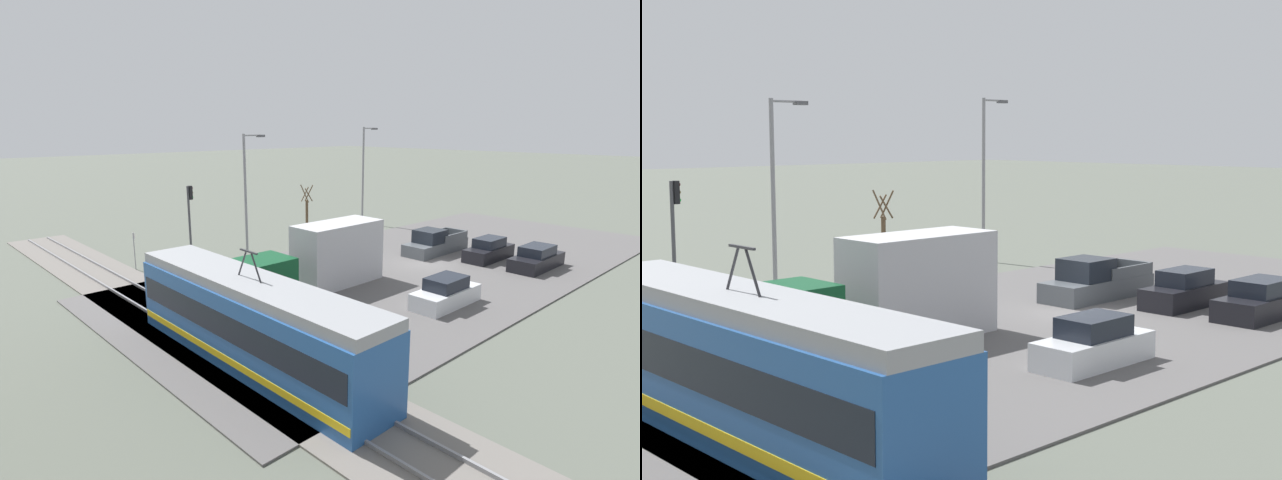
# 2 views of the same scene
# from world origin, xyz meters

# --- Properties ---
(ground_plane) EXTENTS (320.00, 320.00, 0.00)m
(ground_plane) POSITION_xyz_m (0.00, 0.00, 0.00)
(ground_plane) COLOR #565B51
(road_surface) EXTENTS (18.84, 42.37, 0.08)m
(road_surface) POSITION_xyz_m (0.00, 0.00, 0.04)
(road_surface) COLOR #565454
(road_surface) RESTS_ON ground
(rail_bed) EXTENTS (55.12, 4.40, 0.22)m
(rail_bed) POSITION_xyz_m (0.00, 17.62, 0.05)
(rail_bed) COLOR slate
(rail_bed) RESTS_ON ground
(light_rail_tram) EXTENTS (13.64, 2.67, 4.65)m
(light_rail_tram) POSITION_xyz_m (-3.96, 17.62, 1.79)
(light_rail_tram) COLOR #235193
(light_rail_tram) RESTS_ON ground
(box_truck) EXTENTS (2.44, 9.65, 3.75)m
(box_truck) POSITION_xyz_m (1.10, 8.92, 1.81)
(box_truck) COLOR #0C4723
(box_truck) RESTS_ON ground
(pickup_truck) EXTENTS (2.05, 5.89, 1.87)m
(pickup_truck) POSITION_xyz_m (1.35, -3.16, 0.78)
(pickup_truck) COLOR #4C5156
(pickup_truck) RESTS_ON ground
(sedan_car_0) EXTENTS (1.71, 4.50, 1.59)m
(sedan_car_0) POSITION_xyz_m (-2.47, -4.30, 0.74)
(sedan_car_0) COLOR black
(sedan_car_0) RESTS_ON ground
(sedan_car_1) EXTENTS (1.89, 4.79, 1.55)m
(sedan_car_1) POSITION_xyz_m (-5.84, -4.54, 0.72)
(sedan_car_1) COLOR black
(sedan_car_1) RESTS_ON ground
(sedan_car_2) EXTENTS (1.74, 4.33, 1.57)m
(sedan_car_2) POSITION_xyz_m (-5.66, 6.17, 0.73)
(sedan_car_2) COLOR silver
(sedan_car_2) RESTS_ON ground
(traffic_light_pole) EXTENTS (0.28, 0.47, 5.48)m
(traffic_light_pole) POSITION_xyz_m (11.51, 11.65, 3.54)
(traffic_light_pole) COLOR #47474C
(traffic_light_pole) RESTS_ON ground
(street_tree) EXTENTS (1.08, 0.89, 4.53)m
(street_tree) POSITION_xyz_m (12.71, -0.29, 2.06)
(street_tree) COLOR brown
(street_tree) RESTS_ON ground
(street_lamp_near_crossing) EXTENTS (0.36, 1.95, 9.43)m
(street_lamp_near_crossing) POSITION_xyz_m (13.38, -8.47, 5.36)
(street_lamp_near_crossing) COLOR gray
(street_lamp_near_crossing) RESTS_ON ground
(street_lamp_mid_block) EXTENTS (0.36, 1.95, 8.94)m
(street_lamp_mid_block) POSITION_xyz_m (11.68, 6.66, 5.11)
(street_lamp_mid_block) COLOR gray
(street_lamp_mid_block) RESTS_ON ground
(no_parking_sign) EXTENTS (0.32, 0.08, 2.54)m
(no_parking_sign) POSITION_xyz_m (12.70, 15.27, 1.53)
(no_parking_sign) COLOR gray
(no_parking_sign) RESTS_ON ground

